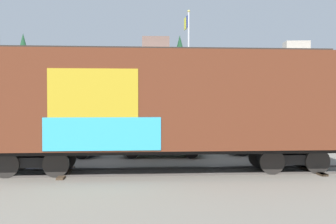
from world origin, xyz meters
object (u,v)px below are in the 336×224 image
flagpole (188,57)px  parked_car_black (265,138)px  freight_car (165,103)px  parked_car_green (162,140)px  parked_car_blue (53,139)px

flagpole → parked_car_black: 9.40m
parked_car_black → freight_car: bearing=-142.4°
flagpole → parked_car_black: size_ratio=2.10×
flagpole → parked_car_green: flagpole is taller
flagpole → freight_car: bearing=-105.5°
flagpole → parked_car_green: (-2.86, -7.63, -4.97)m
parked_car_green → parked_car_blue: bearing=172.1°
parked_car_green → flagpole: bearing=69.4°
freight_car → parked_car_blue: (-4.74, 5.20, -1.76)m
freight_car → parked_car_blue: freight_car is taller
freight_car → parked_car_green: 4.84m
freight_car → parked_car_blue: 7.25m
flagpole → parked_car_blue: size_ratio=1.84×
parked_car_blue → flagpole: bearing=40.4°
freight_car → parked_car_black: size_ratio=3.20×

